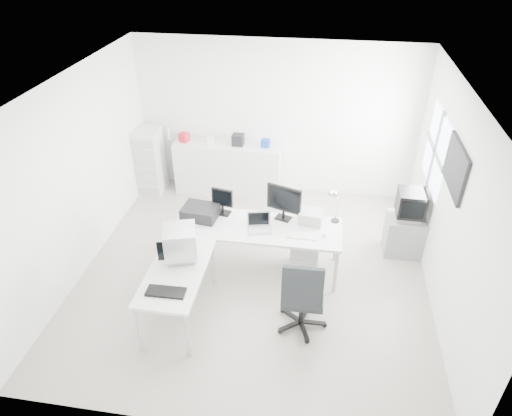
% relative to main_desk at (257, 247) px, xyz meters
% --- Properties ---
extents(floor, '(5.00, 5.00, 0.01)m').
position_rel_main_desk_xyz_m(floor, '(-0.03, -0.11, -0.38)').
color(floor, beige).
rests_on(floor, ground).
extents(ceiling, '(5.00, 5.00, 0.01)m').
position_rel_main_desk_xyz_m(ceiling, '(-0.03, -0.11, 2.42)').
color(ceiling, white).
rests_on(ceiling, back_wall).
extents(back_wall, '(5.00, 0.02, 2.80)m').
position_rel_main_desk_xyz_m(back_wall, '(-0.03, 2.39, 1.02)').
color(back_wall, white).
rests_on(back_wall, floor).
extents(left_wall, '(0.02, 5.00, 2.80)m').
position_rel_main_desk_xyz_m(left_wall, '(-2.53, -0.11, 1.02)').
color(left_wall, white).
rests_on(left_wall, floor).
extents(right_wall, '(0.02, 5.00, 2.80)m').
position_rel_main_desk_xyz_m(right_wall, '(2.47, -0.11, 1.02)').
color(right_wall, white).
rests_on(right_wall, floor).
extents(window, '(0.02, 1.20, 1.10)m').
position_rel_main_desk_xyz_m(window, '(2.45, 1.09, 1.23)').
color(window, white).
rests_on(window, right_wall).
extents(wall_picture, '(0.04, 0.90, 0.60)m').
position_rel_main_desk_xyz_m(wall_picture, '(2.44, -0.01, 1.52)').
color(wall_picture, black).
rests_on(wall_picture, right_wall).
extents(main_desk, '(2.40, 0.80, 0.75)m').
position_rel_main_desk_xyz_m(main_desk, '(0.00, 0.00, 0.00)').
color(main_desk, silver).
rests_on(main_desk, floor).
extents(side_desk, '(0.70, 1.40, 0.75)m').
position_rel_main_desk_xyz_m(side_desk, '(-0.85, -1.10, 0.00)').
color(side_desk, silver).
rests_on(side_desk, floor).
extents(drawer_pedestal, '(0.40, 0.50, 0.60)m').
position_rel_main_desk_xyz_m(drawer_pedestal, '(0.70, 0.05, -0.08)').
color(drawer_pedestal, silver).
rests_on(drawer_pedestal, floor).
extents(inkjet_printer, '(0.54, 0.44, 0.18)m').
position_rel_main_desk_xyz_m(inkjet_printer, '(-0.85, 0.10, 0.46)').
color(inkjet_printer, black).
rests_on(inkjet_printer, main_desk).
extents(lcd_monitor_small, '(0.35, 0.24, 0.40)m').
position_rel_main_desk_xyz_m(lcd_monitor_small, '(-0.55, 0.25, 0.58)').
color(lcd_monitor_small, black).
rests_on(lcd_monitor_small, main_desk).
extents(lcd_monitor_large, '(0.56, 0.36, 0.54)m').
position_rel_main_desk_xyz_m(lcd_monitor_large, '(0.35, 0.25, 0.65)').
color(lcd_monitor_large, black).
rests_on(lcd_monitor_large, main_desk).
extents(laptop, '(0.35, 0.36, 0.20)m').
position_rel_main_desk_xyz_m(laptop, '(0.05, -0.10, 0.47)').
color(laptop, '#B7B7BA').
rests_on(laptop, main_desk).
extents(white_keyboard, '(0.41, 0.13, 0.02)m').
position_rel_main_desk_xyz_m(white_keyboard, '(0.65, -0.15, 0.38)').
color(white_keyboard, silver).
rests_on(white_keyboard, main_desk).
extents(white_mouse, '(0.06, 0.06, 0.06)m').
position_rel_main_desk_xyz_m(white_mouse, '(0.95, -0.10, 0.40)').
color(white_mouse, silver).
rests_on(white_mouse, main_desk).
extents(laser_printer, '(0.36, 0.32, 0.19)m').
position_rel_main_desk_xyz_m(laser_printer, '(0.75, 0.22, 0.47)').
color(laser_printer, '#A9A9A9').
rests_on(laser_printer, main_desk).
extents(desk_lamp, '(0.16, 0.16, 0.44)m').
position_rel_main_desk_xyz_m(desk_lamp, '(1.10, 0.30, 0.59)').
color(desk_lamp, silver).
rests_on(desk_lamp, main_desk).
extents(crt_monitor, '(0.46, 0.46, 0.43)m').
position_rel_main_desk_xyz_m(crt_monitor, '(-0.85, -0.85, 0.59)').
color(crt_monitor, '#B7B7BA').
rests_on(crt_monitor, side_desk).
extents(black_keyboard, '(0.47, 0.20, 0.03)m').
position_rel_main_desk_xyz_m(black_keyboard, '(-0.85, -1.50, 0.39)').
color(black_keyboard, black).
rests_on(black_keyboard, side_desk).
extents(office_chair, '(0.68, 0.68, 1.15)m').
position_rel_main_desk_xyz_m(office_chair, '(0.74, -1.05, 0.20)').
color(office_chair, '#26292B').
rests_on(office_chair, floor).
extents(tv_cabinet, '(0.58, 0.47, 0.63)m').
position_rel_main_desk_xyz_m(tv_cabinet, '(2.19, 0.73, -0.06)').
color(tv_cabinet, gray).
rests_on(tv_cabinet, floor).
extents(crt_tv, '(0.50, 0.48, 0.45)m').
position_rel_main_desk_xyz_m(crt_tv, '(2.19, 0.73, 0.48)').
color(crt_tv, black).
rests_on(crt_tv, tv_cabinet).
extents(sideboard, '(1.96, 0.49, 0.98)m').
position_rel_main_desk_xyz_m(sideboard, '(-0.87, 2.13, 0.11)').
color(sideboard, silver).
rests_on(sideboard, floor).
extents(clutter_box_a, '(0.20, 0.19, 0.16)m').
position_rel_main_desk_xyz_m(clutter_box_a, '(-1.67, 2.13, 0.68)').
color(clutter_box_a, red).
rests_on(clutter_box_a, sideboard).
extents(clutter_box_b, '(0.14, 0.13, 0.13)m').
position_rel_main_desk_xyz_m(clutter_box_b, '(-1.17, 2.13, 0.67)').
color(clutter_box_b, silver).
rests_on(clutter_box_b, sideboard).
extents(clutter_box_c, '(0.21, 0.19, 0.20)m').
position_rel_main_desk_xyz_m(clutter_box_c, '(-0.67, 2.13, 0.70)').
color(clutter_box_c, black).
rests_on(clutter_box_c, sideboard).
extents(clutter_box_d, '(0.16, 0.15, 0.15)m').
position_rel_main_desk_xyz_m(clutter_box_d, '(-0.17, 2.13, 0.68)').
color(clutter_box_d, '#193DB0').
rests_on(clutter_box_d, sideboard).
extents(clutter_bottle, '(0.07, 0.07, 0.22)m').
position_rel_main_desk_xyz_m(clutter_bottle, '(-1.97, 2.17, 0.71)').
color(clutter_bottle, silver).
rests_on(clutter_bottle, sideboard).
extents(filing_cabinet, '(0.43, 0.51, 1.23)m').
position_rel_main_desk_xyz_m(filing_cabinet, '(-2.31, 1.95, 0.24)').
color(filing_cabinet, silver).
rests_on(filing_cabinet, floor).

